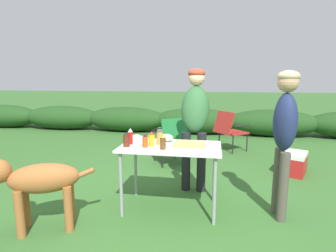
{
  "coord_description": "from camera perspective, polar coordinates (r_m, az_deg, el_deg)",
  "views": [
    {
      "loc": [
        0.45,
        -2.78,
        1.46
      ],
      "look_at": [
        -0.1,
        0.39,
        0.89
      ],
      "focal_mm": 28.0,
      "sensor_mm": 36.0,
      "label": 1
    }
  ],
  "objects": [
    {
      "name": "cooler_box",
      "position": [
        4.6,
        25.77,
        -7.28
      ],
      "size": [
        0.49,
        0.57,
        0.34
      ],
      "rotation": [
        0.0,
        0.0,
        4.28
      ],
      "color": "#B21E1E",
      "rests_on": "ground"
    },
    {
      "name": "standing_person_in_dark_puffer",
      "position": [
        3.47,
        5.93,
        2.46
      ],
      "size": [
        0.38,
        0.49,
        1.61
      ],
      "rotation": [
        0.0,
        0.0,
        -0.02
      ],
      "color": "black",
      "rests_on": "ground"
    },
    {
      "name": "mixing_bowl",
      "position": [
        3.1,
        -0.54,
        -2.55
      ],
      "size": [
        0.18,
        0.18,
        0.09
      ],
      "primitive_type": "ellipsoid",
      "color": "#ADBC99",
      "rests_on": "folding_table"
    },
    {
      "name": "bbq_sauce_bottle",
      "position": [
        2.88,
        -9.05,
        -2.95
      ],
      "size": [
        0.07,
        0.07,
        0.16
      ],
      "color": "#562314",
      "rests_on": "folding_table"
    },
    {
      "name": "hot_sauce_bottle",
      "position": [
        2.83,
        -5.0,
        -3.23
      ],
      "size": [
        0.06,
        0.06,
        0.15
      ],
      "color": "#CC4214",
      "rests_on": "folding_table"
    },
    {
      "name": "standing_person_in_red_jacket",
      "position": [
        2.92,
        24.05,
        -0.26
      ],
      "size": [
        0.25,
        0.33,
        1.55
      ],
      "rotation": [
        0.0,
        0.0,
        -1.48
      ],
      "color": "#4C473D",
      "rests_on": "ground"
    },
    {
      "name": "folding_table",
      "position": [
        2.92,
        0.56,
        -5.76
      ],
      "size": [
        1.1,
        0.64,
        0.74
      ],
      "color": "white",
      "rests_on": "ground"
    },
    {
      "name": "ground_plane",
      "position": [
        3.17,
        0.53,
        -17.39
      ],
      "size": [
        60.0,
        60.0,
        0.0
      ],
      "primitive_type": "plane",
      "color": "#336028"
    },
    {
      "name": "beer_bottle",
      "position": [
        2.74,
        -1.11,
        -3.49
      ],
      "size": [
        0.06,
        0.06,
        0.16
      ],
      "color": "brown",
      "rests_on": "folding_table"
    },
    {
      "name": "plate_stack",
      "position": [
        3.15,
        -6.12,
        -2.87
      ],
      "size": [
        0.2,
        0.2,
        0.04
      ],
      "primitive_type": "cylinder",
      "color": "white",
      "rests_on": "folding_table"
    },
    {
      "name": "dog",
      "position": [
        2.85,
        -26.57,
        -10.74
      ],
      "size": [
        0.98,
        0.54,
        0.74
      ],
      "rotation": [
        0.0,
        0.0,
        1.98
      ],
      "color": "#9E5B2D",
      "rests_on": "ground"
    },
    {
      "name": "shrub_hedge",
      "position": [
        7.24,
        6.07,
        1.13
      ],
      "size": [
        14.4,
        0.9,
        0.7
      ],
      "color": "#1E4219",
      "rests_on": "ground"
    },
    {
      "name": "spice_jar",
      "position": [
        2.93,
        -1.82,
        -2.49
      ],
      "size": [
        0.07,
        0.07,
        0.17
      ],
      "color": "#B2893D",
      "rests_on": "folding_table"
    },
    {
      "name": "camp_chair_near_hedge",
      "position": [
        4.48,
        0.79,
        -2.75
      ],
      "size": [
        0.7,
        0.74,
        0.83
      ],
      "rotation": [
        0.0,
        0.0,
        0.55
      ],
      "color": "#19602D",
      "rests_on": "ground"
    },
    {
      "name": "paper_cup_stack",
      "position": [
        2.78,
        -6.87,
        -3.49
      ],
      "size": [
        0.08,
        0.08,
        0.14
      ],
      "primitive_type": "cylinder",
      "color": "white",
      "rests_on": "folding_table"
    },
    {
      "name": "mustard_bottle",
      "position": [
        2.88,
        -3.61,
        -2.86
      ],
      "size": [
        0.06,
        0.06,
        0.16
      ],
      "color": "yellow",
      "rests_on": "folding_table"
    },
    {
      "name": "ketchup_bottle",
      "position": [
        2.99,
        -8.19,
        -2.3
      ],
      "size": [
        0.06,
        0.06,
        0.18
      ],
      "color": "red",
      "rests_on": "folding_table"
    },
    {
      "name": "camp_chair_green_behind_table",
      "position": [
        5.5,
        13.25,
        -0.63
      ],
      "size": [
        0.75,
        0.73,
        0.83
      ],
      "rotation": [
        0.0,
        0.0,
        -0.86
      ],
      "color": "maroon",
      "rests_on": "ground"
    },
    {
      "name": "food_tray",
      "position": [
        2.84,
        4.65,
        -4.13
      ],
      "size": [
        0.37,
        0.24,
        0.06
      ],
      "color": "#9E9EA3",
      "rests_on": "folding_table"
    }
  ]
}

